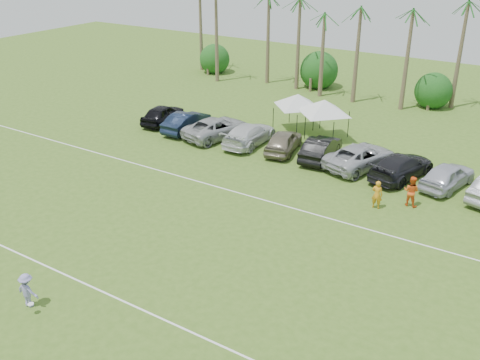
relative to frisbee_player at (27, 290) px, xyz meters
The scene contains 24 objects.
ground 1.56m from the frisbee_player, 18.93° to the left, with size 120.00×120.00×0.00m, color #41621D.
field_lines 8.56m from the frisbee_player, 81.55° to the left, with size 80.00×12.10×0.01m.
palm_tree_0 44.18m from the frisbee_player, 118.36° to the left, with size 2.40×2.40×8.90m.
palm_tree_1 42.21m from the frisbee_player, 112.28° to the left, with size 2.40×2.40×9.90m.
palm_tree_4 39.10m from the frisbee_player, 94.09° to the left, with size 2.40×2.40×8.90m.
palm_tree_5 39.18m from the frisbee_player, 88.13° to the left, with size 2.40×2.40×9.90m.
palm_tree_6 39.68m from the frisbee_player, 82.22° to the left, with size 2.40×2.40×10.90m.
bush_tree_0 43.25m from the frisbee_player, 114.23° to the left, with size 4.00×4.00×4.00m.
bush_tree_1 39.73m from the frisbee_player, 96.87° to the left, with size 4.00×4.00×4.00m.
bush_tree_2 40.10m from the frisbee_player, 79.58° to the left, with size 4.00×4.00×4.00m.
sideline_player_a 19.73m from the frisbee_player, 60.31° to the left, with size 0.65×0.43×1.78m, color orange.
sideline_player_b 21.75m from the frisbee_player, 58.44° to the left, with size 0.93×0.72×1.90m, color #EA5A1A.
canopy_tent_left 27.05m from the frisbee_player, 91.08° to the left, with size 4.46×4.46×3.61m.
canopy_tent_right 26.32m from the frisbee_player, 85.21° to the left, with size 4.69×4.69×3.80m.
frisbee_player is the anchor object (origin of this frame).
parked_car_0 24.97m from the frisbee_player, 116.27° to the left, with size 1.93×4.81×1.64m, color black.
parked_car_1 23.32m from the frisbee_player, 110.29° to the left, with size 1.73×4.97×1.64m, color black.
parked_car_2 22.58m from the frisbee_player, 103.13° to the left, with size 2.72×5.89×1.64m, color #A1A2A3.
parked_car_3 22.24m from the frisbee_player, 95.59° to the left, with size 2.29×5.64×1.64m, color silver.
parked_car_4 22.19m from the frisbee_player, 87.95° to the left, with size 1.93×4.81×1.64m, color #796F5A.
parked_car_5 22.66m from the frisbee_player, 80.46° to the left, with size 1.73×4.97×1.64m, color black.
parked_car_6 23.40m from the frisbee_player, 73.32° to the left, with size 2.72×5.89×1.64m, color #ABACB0.
parked_car_7 24.27m from the frisbee_player, 66.50° to the left, with size 2.29×5.64×1.64m, color black.
parked_car_8 25.67m from the frisbee_player, 60.51° to the left, with size 1.93×4.81×1.64m, color #B9BAC7.
Camera 1 is at (16.83, -11.57, 15.05)m, focal length 40.00 mm.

